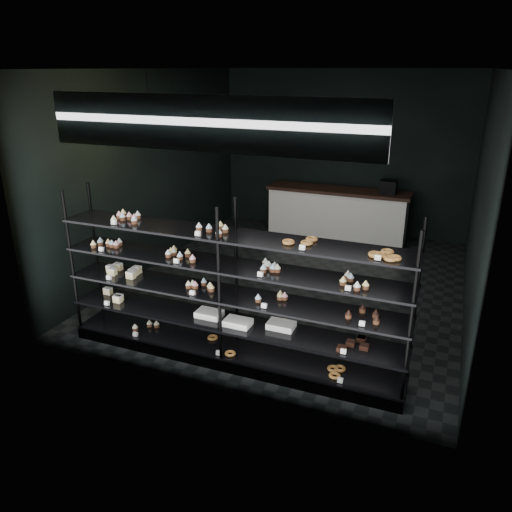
# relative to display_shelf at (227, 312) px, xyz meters

# --- Properties ---
(room) EXTENTS (5.01, 6.01, 3.20)m
(room) POSITION_rel_display_shelf_xyz_m (0.04, 2.45, 0.97)
(room) COLOR black
(room) RESTS_ON ground
(display_shelf) EXTENTS (4.00, 0.50, 1.91)m
(display_shelf) POSITION_rel_display_shelf_xyz_m (0.00, 0.00, 0.00)
(display_shelf) COLOR black
(display_shelf) RESTS_ON room
(signage) EXTENTS (3.30, 0.05, 0.50)m
(signage) POSITION_rel_display_shelf_xyz_m (0.04, -0.48, 2.12)
(signage) COLOR #0B0C3A
(signage) RESTS_ON room
(pendant_lamp) EXTENTS (0.30, 0.30, 0.88)m
(pendant_lamp) POSITION_rel_display_shelf_xyz_m (-1.47, 0.94, 1.82)
(pendant_lamp) COLOR black
(pendant_lamp) RESTS_ON room
(service_counter) EXTENTS (2.79, 0.65, 1.23)m
(service_counter) POSITION_rel_display_shelf_xyz_m (0.10, 4.95, -0.13)
(service_counter) COLOR silver
(service_counter) RESTS_ON room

